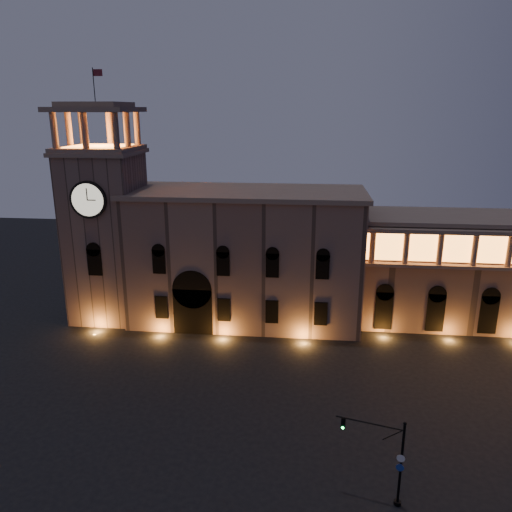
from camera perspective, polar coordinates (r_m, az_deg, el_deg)
name	(u,v)px	position (r m, az deg, el deg)	size (l,w,h in m)	color
ground	(238,410)	(49.85, -2.03, -17.15)	(160.00, 160.00, 0.00)	black
government_building	(245,256)	(66.25, -1.27, -0.02)	(30.80, 12.80, 17.60)	#7C5D51
clock_tower	(106,227)	(69.14, -16.74, 3.17)	(9.80, 9.80, 32.40)	#7C5D51
colonnade_wing	(505,270)	(72.87, 26.62, -1.46)	(40.60, 11.50, 14.50)	brown
traffic_light	(389,459)	(39.47, 14.95, -21.52)	(4.92, 1.56, 6.95)	black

